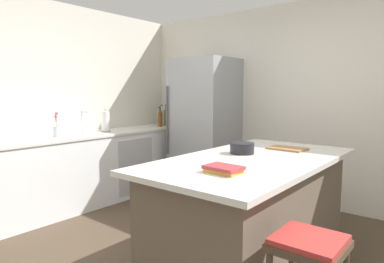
{
  "coord_description": "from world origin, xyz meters",
  "views": [
    {
      "loc": [
        1.75,
        -2.07,
        1.46
      ],
      "look_at": [
        -0.73,
        0.98,
        1.0
      ],
      "focal_mm": 31.86,
      "sensor_mm": 36.0,
      "label": 1
    }
  ],
  "objects": [
    {
      "name": "olive_oil_bottle",
      "position": [
        -2.12,
        2.0,
        1.05
      ],
      "size": [
        0.06,
        0.06,
        0.33
      ],
      "color": "olive",
      "rests_on": "counter_run_left"
    },
    {
      "name": "whiskey_bottle",
      "position": [
        -1.98,
        1.72,
        1.04
      ],
      "size": [
        0.08,
        0.08,
        0.31
      ],
      "color": "brown",
      "rests_on": "counter_run_left"
    },
    {
      "name": "mixing_bowl",
      "position": [
        0.24,
        0.48,
        0.97
      ],
      "size": [
        0.21,
        0.21,
        0.09
      ],
      "color": "black",
      "rests_on": "kitchen_island"
    },
    {
      "name": "counter_run_left",
      "position": [
        -2.08,
        0.64,
        0.46
      ],
      "size": [
        0.68,
        2.95,
        0.92
      ],
      "color": "white",
      "rests_on": "ground_plane"
    },
    {
      "name": "kitchen_island",
      "position": [
        0.41,
        0.36,
        0.47
      ],
      "size": [
        1.07,
        2.03,
        0.92
      ],
      "color": "brown",
      "rests_on": "ground_plane"
    },
    {
      "name": "cookbook_stack",
      "position": [
        0.51,
        -0.23,
        0.95
      ],
      "size": [
        0.25,
        0.18,
        0.05
      ],
      "color": "gold",
      "rests_on": "kitchen_island"
    },
    {
      "name": "sink_faucet",
      "position": [
        -2.12,
        0.44,
        1.08
      ],
      "size": [
        0.15,
        0.05,
        0.3
      ],
      "color": "silver",
      "rests_on": "counter_run_left"
    },
    {
      "name": "soda_bottle",
      "position": [
        -2.13,
        1.91,
        1.05
      ],
      "size": [
        0.08,
        0.08,
        0.33
      ],
      "color": "silver",
      "rests_on": "counter_run_left"
    },
    {
      "name": "wall_rear",
      "position": [
        0.0,
        2.25,
        1.3
      ],
      "size": [
        6.0,
        0.1,
        2.6
      ],
      "primitive_type": "cube",
      "color": "silver",
      "rests_on": "ground_plane"
    },
    {
      "name": "gin_bottle",
      "position": [
        -2.09,
        1.82,
        1.04
      ],
      "size": [
        0.07,
        0.07,
        0.3
      ],
      "color": "#8CB79E",
      "rests_on": "counter_run_left"
    },
    {
      "name": "refrigerator",
      "position": [
        -1.19,
        1.83,
        0.96
      ],
      "size": [
        0.82,
        0.77,
        1.92
      ],
      "color": "#93969B",
      "rests_on": "ground_plane"
    },
    {
      "name": "flower_vase",
      "position": [
        -2.06,
        0.04,
        1.01
      ],
      "size": [
        0.09,
        0.09,
        0.3
      ],
      "color": "silver",
      "rests_on": "counter_run_left"
    },
    {
      "name": "paper_towel_roll",
      "position": [
        -2.07,
        0.76,
        1.05
      ],
      "size": [
        0.14,
        0.14,
        0.31
      ],
      "color": "gray",
      "rests_on": "counter_run_left"
    },
    {
      "name": "cutting_board",
      "position": [
        0.46,
        0.93,
        0.93
      ],
      "size": [
        0.34,
        0.24,
        0.02
      ],
      "color": "#9E7042",
      "rests_on": "kitchen_island"
    },
    {
      "name": "bar_stool",
      "position": [
        1.14,
        -0.35,
        0.57
      ],
      "size": [
        0.36,
        0.36,
        0.7
      ],
      "color": "#473828",
      "rests_on": "ground_plane"
    },
    {
      "name": "wall_left",
      "position": [
        -2.45,
        0.0,
        1.3
      ],
      "size": [
        0.1,
        6.0,
        2.6
      ],
      "primitive_type": "cube",
      "color": "silver",
      "rests_on": "ground_plane"
    }
  ]
}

